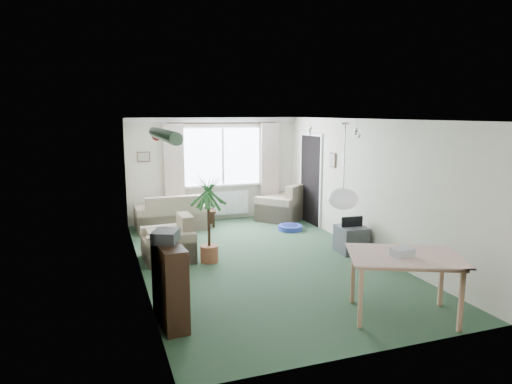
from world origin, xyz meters
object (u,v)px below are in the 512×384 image
object	(u,v)px
armchair_corner	(281,202)
pet_bed	(290,228)
bookshelf	(170,284)
dining_table	(403,286)
tv_cube	(351,239)
sofa	(171,211)
coffee_table	(196,218)
houseplant	(209,218)
armchair_left	(168,238)

from	to	relation	value
armchair_corner	pet_bed	bearing A→B (deg)	40.12
bookshelf	dining_table	xyz separation A→B (m)	(2.75, -0.76, -0.11)
armchair_corner	tv_cube	bearing A→B (deg)	55.26
sofa	dining_table	distance (m)	5.72
coffee_table	houseplant	bearing A→B (deg)	-97.00
houseplant	bookshelf	bearing A→B (deg)	-115.14
armchair_left	dining_table	xyz separation A→B (m)	(2.41, -3.20, 0.00)
sofa	tv_cube	bearing A→B (deg)	134.17
armchair_left	pet_bed	xyz separation A→B (m)	(2.79, 1.15, -0.33)
armchair_left	dining_table	distance (m)	4.01
houseplant	tv_cube	world-z (taller)	houseplant
armchair_corner	dining_table	bearing A→B (deg)	44.65
armchair_left	houseplant	xyz separation A→B (m)	(0.64, -0.35, 0.38)
sofa	armchair_corner	distance (m)	2.58
sofa	armchair_left	xyz separation A→B (m)	(-0.40, -2.15, 0.00)
armchair_left	tv_cube	bearing A→B (deg)	75.79
coffee_table	pet_bed	bearing A→B (deg)	-28.37
sofa	houseplant	bearing A→B (deg)	95.04
bookshelf	houseplant	size ratio (longest dim) A/B	0.65
armchair_corner	coffee_table	world-z (taller)	armchair_corner
sofa	tv_cube	size ratio (longest dim) A/B	2.88
bookshelf	tv_cube	distance (m)	3.96
armchair_left	houseplant	distance (m)	0.82
armchair_corner	armchair_left	world-z (taller)	armchair_corner
bookshelf	houseplant	xyz separation A→B (m)	(0.98, 2.10, 0.27)
houseplant	armchair_corner	bearing A→B (deg)	46.64
armchair_corner	houseplant	size ratio (longest dim) A/B	0.62
dining_table	sofa	bearing A→B (deg)	110.62
coffee_table	houseplant	size ratio (longest dim) A/B	0.53
coffee_table	armchair_left	bearing A→B (deg)	-113.87
sofa	pet_bed	xyz separation A→B (m)	(2.39, -1.00, -0.33)
houseplant	dining_table	world-z (taller)	houseplant
armchair_left	pet_bed	bearing A→B (deg)	110.23
armchair_left	tv_cube	size ratio (longest dim) A/B	1.62
armchair_corner	pet_bed	xyz separation A→B (m)	(-0.18, -0.97, -0.37)
tv_cube	pet_bed	bearing A→B (deg)	105.87
pet_bed	dining_table	bearing A→B (deg)	-95.00
coffee_table	dining_table	size ratio (longest dim) A/B	0.66
dining_table	tv_cube	distance (m)	2.64
coffee_table	armchair_corner	bearing A→B (deg)	-0.71
armchair_corner	dining_table	size ratio (longest dim) A/B	0.77
armchair_corner	sofa	bearing A→B (deg)	-39.89
houseplant	tv_cube	distance (m)	2.63
armchair_left	houseplant	size ratio (longest dim) A/B	0.56
sofa	tv_cube	xyz separation A→B (m)	(2.80, -2.83, -0.14)
armchair_corner	coffee_table	size ratio (longest dim) A/B	1.17
armchair_left	tv_cube	world-z (taller)	armchair_left
tv_cube	bookshelf	bearing A→B (deg)	-150.18
armchair_corner	pet_bed	distance (m)	1.06
sofa	dining_table	size ratio (longest dim) A/B	1.24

